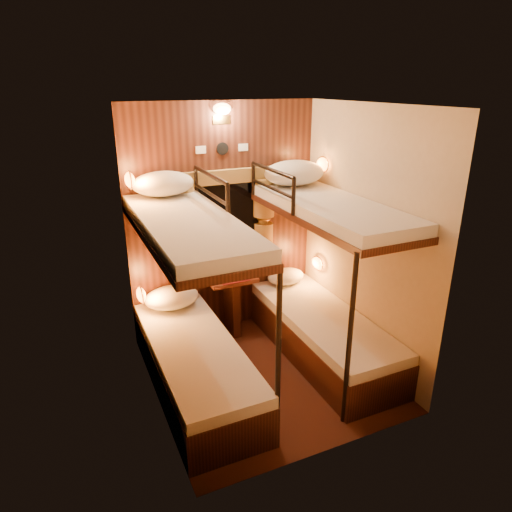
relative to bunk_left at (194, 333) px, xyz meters
name	(u,v)px	position (x,y,z in m)	size (l,w,h in m)	color
floor	(265,373)	(0.65, -0.07, -0.56)	(2.10, 2.10, 0.00)	#3C1C10
ceiling	(268,105)	(0.65, -0.07, 1.84)	(2.10, 2.10, 0.00)	silver
wall_back	(223,221)	(0.65, 0.98, 0.64)	(2.40, 2.40, 0.00)	#C6B293
wall_front	(336,306)	(0.65, -1.12, 0.64)	(2.40, 2.40, 0.00)	#C6B293
wall_left	(148,273)	(-0.35, -0.07, 0.64)	(2.40, 2.40, 0.00)	#C6B293
wall_right	(364,238)	(1.65, -0.07, 0.64)	(2.40, 2.40, 0.00)	#C6B293
back_panel	(224,222)	(0.65, 0.97, 0.64)	(2.00, 0.03, 2.40)	black
bunk_left	(194,333)	(0.00, 0.00, 0.00)	(0.72, 1.90, 1.82)	black
bunk_right	(324,304)	(1.30, 0.00, 0.00)	(0.72, 1.90, 1.82)	black
window	(225,224)	(0.65, 0.94, 0.62)	(1.00, 0.12, 0.79)	black
curtains	(226,218)	(0.65, 0.90, 0.71)	(1.10, 0.22, 1.00)	olive
back_fixtures	(222,117)	(0.65, 0.93, 1.69)	(0.54, 0.09, 0.48)	black
reading_lamps	(236,227)	(0.65, 0.63, 0.68)	(2.00, 0.20, 1.25)	orange
table	(232,297)	(0.65, 0.78, -0.14)	(0.50, 0.34, 0.66)	#5A2314
bottle_left	(228,269)	(0.59, 0.73, 0.21)	(0.08, 0.08, 0.27)	#99BFE5
bottle_right	(236,268)	(0.69, 0.76, 0.19)	(0.06, 0.06, 0.22)	#99BFE5
sachet_a	(242,276)	(0.76, 0.76, 0.09)	(0.08, 0.06, 0.01)	silver
sachet_b	(248,275)	(0.83, 0.76, 0.09)	(0.07, 0.05, 0.01)	silver
pillow_lower_left	(172,297)	(0.00, 0.74, 0.00)	(0.54, 0.38, 0.21)	silver
pillow_lower_right	(286,276)	(1.30, 0.79, -0.02)	(0.42, 0.30, 0.17)	silver
pillow_upper_left	(163,184)	(0.00, 0.75, 1.14)	(0.56, 0.40, 0.22)	silver
pillow_upper_right	(294,173)	(1.30, 0.66, 1.15)	(0.63, 0.45, 0.25)	silver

